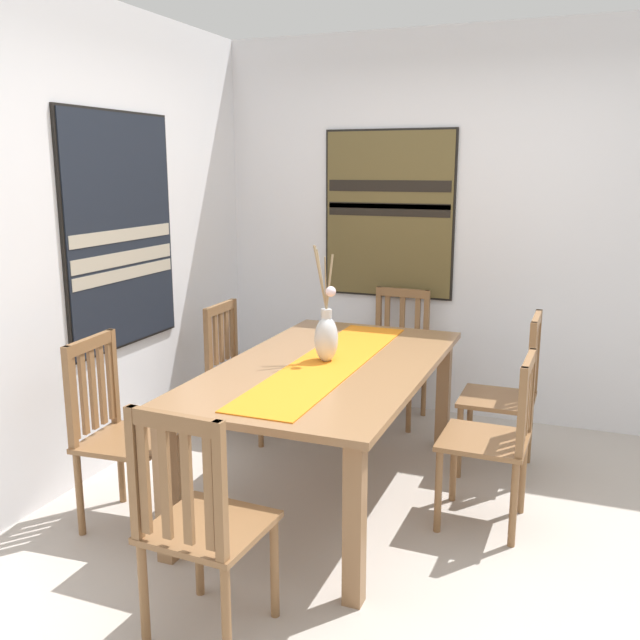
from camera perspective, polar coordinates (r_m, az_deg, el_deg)
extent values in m
cube|color=#B2A89E|center=(3.67, 5.90, -16.83)|extent=(6.40, 6.40, 0.03)
cube|color=silver|center=(4.12, -19.55, 5.81)|extent=(6.40, 0.12, 2.70)
cube|color=silver|center=(5.04, 12.00, 7.34)|extent=(0.12, 6.40, 2.70)
cube|color=#8E6642|center=(3.71, 0.70, -3.84)|extent=(1.93, 1.06, 0.03)
cube|color=#8E6642|center=(2.94, 2.85, -16.35)|extent=(0.08, 0.08, 0.72)
cube|color=#8E6642|center=(4.52, 10.07, -6.00)|extent=(0.08, 0.08, 0.72)
cube|color=#8E6642|center=(3.30, -12.49, -13.26)|extent=(0.08, 0.08, 0.72)
cube|color=#8E6642|center=(4.77, -0.59, -4.84)|extent=(0.08, 0.08, 0.72)
cube|color=orange|center=(3.71, 0.70, -3.53)|extent=(1.78, 0.36, 0.01)
ellipsoid|color=silver|center=(3.71, 0.52, -1.58)|extent=(0.15, 0.12, 0.25)
cylinder|color=silver|center=(3.68, 0.53, 0.53)|extent=(0.06, 0.06, 0.05)
cylinder|color=#997F5B|center=(3.63, 0.47, 3.03)|extent=(0.05, 0.02, 0.29)
cylinder|color=#997F5B|center=(3.68, 0.13, 3.36)|extent=(0.05, 0.08, 0.31)
cylinder|color=#997F5B|center=(3.67, 0.78, 3.16)|extent=(0.06, 0.03, 0.29)
cylinder|color=#997F5B|center=(3.64, 0.02, 3.50)|extent=(0.04, 0.07, 0.34)
cylinder|color=#997F5B|center=(3.69, 0.07, 3.51)|extent=(0.06, 0.09, 0.33)
sphere|color=silver|center=(3.61, 0.89, 2.35)|extent=(0.05, 0.05, 0.05)
cube|color=brown|center=(4.93, 5.99, -3.30)|extent=(0.44, 0.44, 0.03)
cylinder|color=brown|center=(4.78, 7.29, -6.69)|extent=(0.04, 0.04, 0.43)
cylinder|color=brown|center=(4.89, 3.25, -6.16)|extent=(0.04, 0.04, 0.43)
cylinder|color=brown|center=(5.11, 8.51, -5.46)|extent=(0.04, 0.04, 0.43)
cylinder|color=brown|center=(5.22, 4.69, -5.00)|extent=(0.04, 0.04, 0.43)
cube|color=brown|center=(5.00, 8.71, -0.24)|extent=(0.04, 0.04, 0.47)
cube|color=brown|center=(5.10, 4.83, 0.13)|extent=(0.04, 0.04, 0.47)
cube|color=brown|center=(5.01, 6.81, 2.23)|extent=(0.05, 0.38, 0.06)
cube|color=brown|center=(5.02, 7.98, -0.34)|extent=(0.02, 0.04, 0.38)
cube|color=brown|center=(5.05, 6.74, -0.22)|extent=(0.02, 0.04, 0.38)
cube|color=brown|center=(5.08, 5.52, -0.11)|extent=(0.02, 0.04, 0.38)
cube|color=brown|center=(2.78, -9.06, -16.40)|extent=(0.44, 0.44, 0.03)
cylinder|color=brown|center=(3.11, -9.91, -17.90)|extent=(0.04, 0.04, 0.43)
cylinder|color=brown|center=(2.94, -3.75, -19.59)|extent=(0.04, 0.04, 0.43)
cylinder|color=brown|center=(2.86, -14.24, -20.98)|extent=(0.04, 0.04, 0.43)
cylinder|color=brown|center=(2.69, -7.68, -23.18)|extent=(0.04, 0.04, 0.43)
cube|color=brown|center=(2.62, -14.96, -12.03)|extent=(0.04, 0.04, 0.50)
cube|color=brown|center=(2.43, -8.15, -13.80)|extent=(0.04, 0.04, 0.50)
cube|color=brown|center=(2.43, -11.93, -8.16)|extent=(0.05, 0.38, 0.06)
cube|color=brown|center=(2.60, -14.19, -12.54)|extent=(0.02, 0.04, 0.41)
cube|color=brown|center=(2.55, -12.54, -12.98)|extent=(0.02, 0.04, 0.41)
cube|color=brown|center=(2.50, -10.81, -13.44)|extent=(0.02, 0.04, 0.41)
cube|color=brown|center=(2.45, -9.02, -13.90)|extent=(0.02, 0.04, 0.41)
cube|color=brown|center=(3.61, 13.28, -9.56)|extent=(0.43, 0.43, 0.03)
cylinder|color=brown|center=(3.57, 9.67, -13.66)|extent=(0.04, 0.04, 0.43)
cylinder|color=brown|center=(3.89, 10.89, -11.44)|extent=(0.04, 0.04, 0.43)
cylinder|color=brown|center=(3.52, 15.57, -14.36)|extent=(0.04, 0.04, 0.43)
cylinder|color=brown|center=(3.84, 16.26, -12.03)|extent=(0.04, 0.04, 0.43)
cube|color=brown|center=(3.34, 16.20, -7.34)|extent=(0.04, 0.04, 0.43)
cube|color=brown|center=(3.68, 16.85, -5.53)|extent=(0.04, 0.04, 0.43)
cube|color=brown|center=(3.46, 16.73, -3.44)|extent=(0.38, 0.04, 0.06)
cube|color=brown|center=(3.39, 16.27, -7.34)|extent=(0.04, 0.02, 0.34)
cube|color=brown|center=(3.47, 16.44, -6.86)|extent=(0.04, 0.02, 0.34)
cube|color=brown|center=(3.56, 16.61, -6.39)|extent=(0.04, 0.02, 0.34)
cube|color=brown|center=(3.64, 16.76, -5.95)|extent=(0.04, 0.02, 0.34)
cube|color=brown|center=(4.68, -5.97, -4.16)|extent=(0.42, 0.42, 0.03)
cylinder|color=brown|center=(4.83, -3.02, -6.41)|extent=(0.04, 0.04, 0.43)
cylinder|color=brown|center=(4.52, -4.90, -7.78)|extent=(0.04, 0.04, 0.43)
cylinder|color=brown|center=(4.98, -6.83, -5.90)|extent=(0.04, 0.04, 0.43)
cylinder|color=brown|center=(4.68, -8.90, -7.16)|extent=(0.04, 0.04, 0.43)
cube|color=brown|center=(4.86, -7.07, -0.77)|extent=(0.04, 0.04, 0.43)
cube|color=brown|center=(4.56, -9.20, -1.74)|extent=(0.04, 0.04, 0.43)
cube|color=brown|center=(4.67, -8.17, 0.97)|extent=(0.38, 0.03, 0.06)
cube|color=brown|center=(4.84, -7.22, -1.02)|extent=(0.04, 0.02, 0.34)
cube|color=brown|center=(4.78, -7.65, -1.22)|extent=(0.04, 0.02, 0.34)
cube|color=brown|center=(4.71, -8.09, -1.42)|extent=(0.04, 0.02, 0.34)
cube|color=brown|center=(4.65, -8.55, -1.63)|extent=(0.04, 0.02, 0.34)
cube|color=brown|center=(4.58, -9.01, -1.84)|extent=(0.04, 0.02, 0.34)
cube|color=brown|center=(4.23, 14.31, -6.30)|extent=(0.42, 0.42, 0.03)
cylinder|color=brown|center=(4.17, 11.33, -9.79)|extent=(0.04, 0.04, 0.43)
cylinder|color=brown|center=(4.50, 12.16, -8.13)|extent=(0.04, 0.04, 0.43)
cylinder|color=brown|center=(4.13, 16.33, -10.28)|extent=(0.04, 0.04, 0.43)
cylinder|color=brown|center=(4.46, 16.77, -8.56)|extent=(0.04, 0.04, 0.43)
cube|color=brown|center=(3.97, 16.91, -3.72)|extent=(0.04, 0.04, 0.50)
cube|color=brown|center=(4.32, 17.31, -2.46)|extent=(0.04, 0.04, 0.50)
cube|color=brown|center=(4.09, 17.31, -0.08)|extent=(0.38, 0.03, 0.06)
cube|color=brown|center=(4.00, 16.93, -3.82)|extent=(0.04, 0.02, 0.41)
cube|color=brown|center=(4.07, 17.02, -3.54)|extent=(0.04, 0.02, 0.41)
cube|color=brown|center=(4.15, 17.10, -3.27)|extent=(0.04, 0.02, 0.41)
cube|color=brown|center=(4.22, 17.19, -3.00)|extent=(0.04, 0.02, 0.41)
cube|color=brown|center=(4.29, 17.27, -2.75)|extent=(0.04, 0.02, 0.41)
cube|color=brown|center=(3.64, -15.36, -9.51)|extent=(0.45, 0.45, 0.03)
cylinder|color=brown|center=(3.78, -11.31, -12.17)|extent=(0.04, 0.04, 0.43)
cylinder|color=brown|center=(3.50, -14.17, -14.41)|extent=(0.04, 0.04, 0.43)
cylinder|color=brown|center=(3.95, -16.01, -11.30)|extent=(0.04, 0.04, 0.43)
cylinder|color=brown|center=(3.69, -19.10, -13.31)|extent=(0.04, 0.04, 0.43)
cube|color=brown|center=(3.79, -16.58, -4.45)|extent=(0.04, 0.04, 0.50)
cube|color=brown|center=(3.51, -19.81, -6.02)|extent=(0.04, 0.04, 0.50)
cube|color=brown|center=(3.59, -18.36, -1.84)|extent=(0.38, 0.06, 0.06)
cube|color=brown|center=(3.78, -16.80, -4.78)|extent=(0.04, 0.02, 0.41)
cube|color=brown|center=(3.72, -17.44, -5.10)|extent=(0.04, 0.02, 0.41)
cube|color=brown|center=(3.66, -18.11, -5.43)|extent=(0.04, 0.02, 0.41)
cube|color=brown|center=(3.60, -18.80, -5.77)|extent=(0.04, 0.02, 0.41)
cube|color=brown|center=(3.54, -19.52, -6.12)|extent=(0.04, 0.02, 0.41)
cube|color=black|center=(4.33, -16.08, 7.01)|extent=(1.01, 0.04, 1.39)
cube|color=black|center=(4.32, -15.85, 7.01)|extent=(0.98, 0.01, 1.36)
cube|color=#B2A893|center=(4.32, -15.78, 6.71)|extent=(0.95, 0.00, 0.07)
cube|color=#B2A893|center=(4.33, -15.67, 4.90)|extent=(0.95, 0.00, 0.08)
cube|color=#B2A893|center=(4.35, -15.60, 3.67)|extent=(0.95, 0.00, 0.07)
cube|color=black|center=(5.09, 5.67, 8.60)|extent=(0.04, 0.96, 1.20)
cube|color=brown|center=(5.07, 5.60, 8.59)|extent=(0.01, 0.93, 1.17)
cube|color=black|center=(5.06, 5.60, 9.29)|extent=(0.00, 0.90, 0.04)
cube|color=black|center=(5.07, 5.60, 8.96)|extent=(0.00, 0.90, 0.09)
cube|color=black|center=(5.06, 5.64, 10.88)|extent=(0.00, 0.90, 0.08)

